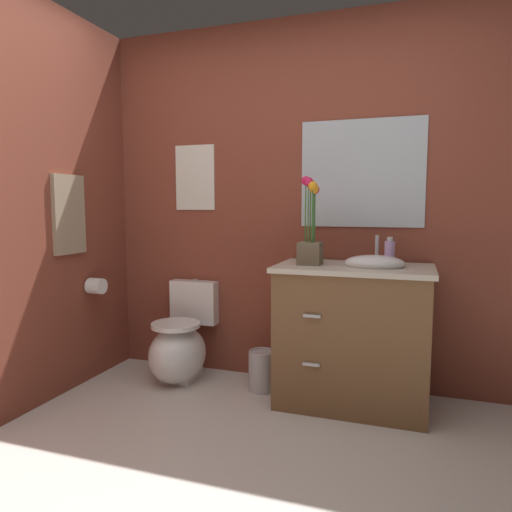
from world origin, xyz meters
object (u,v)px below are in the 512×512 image
(trash_bin, at_px, (262,370))
(hanging_towel, at_px, (69,215))
(wall_mirror, at_px, (362,173))
(flower_vase, at_px, (310,234))
(soap_bottle, at_px, (390,253))
(vanity_cabinet, at_px, (353,334))
(toilet, at_px, (181,346))
(toilet_paper_roll, at_px, (96,286))
(wall_poster, at_px, (195,178))

(trash_bin, distance_m, hanging_towel, 1.65)
(wall_mirror, relative_size, hanging_towel, 1.54)
(flower_vase, relative_size, wall_mirror, 0.68)
(flower_vase, bearing_deg, wall_mirror, 50.45)
(flower_vase, height_order, soap_bottle, flower_vase)
(flower_vase, distance_m, trash_bin, 0.99)
(soap_bottle, bearing_deg, vanity_cabinet, -159.95)
(trash_bin, distance_m, wall_mirror, 1.47)
(flower_vase, height_order, wall_mirror, wall_mirror)
(flower_vase, bearing_deg, toilet, 176.62)
(trash_bin, bearing_deg, vanity_cabinet, -2.64)
(toilet, xyz_separation_m, vanity_cabinet, (1.21, -0.03, 0.21))
(hanging_towel, xyz_separation_m, toilet_paper_roll, (0.06, 0.18, -0.50))
(toilet, bearing_deg, vanity_cabinet, -1.25)
(wall_mirror, height_order, toilet_paper_roll, wall_mirror)
(vanity_cabinet, relative_size, toilet_paper_roll, 9.59)
(vanity_cabinet, relative_size, soap_bottle, 6.02)
(wall_poster, distance_m, wall_mirror, 1.21)
(toilet, xyz_separation_m, trash_bin, (0.61, 0.00, -0.11))
(flower_vase, relative_size, toilet_paper_roll, 4.95)
(toilet, distance_m, flower_vase, 1.25)
(wall_poster, height_order, wall_mirror, wall_mirror)
(trash_bin, bearing_deg, wall_mirror, 23.93)
(trash_bin, height_order, wall_mirror, wall_mirror)
(toilet, bearing_deg, toilet_paper_roll, -160.33)
(toilet, xyz_separation_m, wall_poster, (0.00, 0.27, 1.20))
(trash_bin, distance_m, wall_poster, 1.47)
(soap_bottle, bearing_deg, wall_mirror, 132.35)
(vanity_cabinet, bearing_deg, wall_poster, 166.37)
(wall_mirror, bearing_deg, trash_bin, -156.07)
(toilet, xyz_separation_m, flower_vase, (0.94, -0.06, 0.82))
(vanity_cabinet, distance_m, toilet_paper_roll, 1.78)
(soap_bottle, relative_size, toilet_paper_roll, 1.59)
(vanity_cabinet, xyz_separation_m, hanging_towel, (-1.82, -0.35, 0.73))
(wall_poster, bearing_deg, soap_bottle, -8.91)
(flower_vase, distance_m, wall_poster, 1.07)
(trash_bin, bearing_deg, toilet, -179.88)
(vanity_cabinet, bearing_deg, toilet_paper_roll, -174.49)
(vanity_cabinet, xyz_separation_m, trash_bin, (-0.60, 0.03, -0.31))
(soap_bottle, bearing_deg, toilet, -178.12)
(toilet_paper_roll, bearing_deg, hanging_towel, -107.22)
(hanging_towel, bearing_deg, soap_bottle, 11.77)
(trash_bin, relative_size, wall_mirror, 0.34)
(wall_poster, bearing_deg, toilet, -90.00)
(vanity_cabinet, distance_m, flower_vase, 0.67)
(wall_poster, bearing_deg, flower_vase, -18.93)
(vanity_cabinet, xyz_separation_m, toilet_paper_roll, (-1.76, -0.17, 0.23))
(vanity_cabinet, height_order, soap_bottle, vanity_cabinet)
(toilet_paper_roll, bearing_deg, flower_vase, 5.39)
(toilet_paper_roll, bearing_deg, toilet, 19.67)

